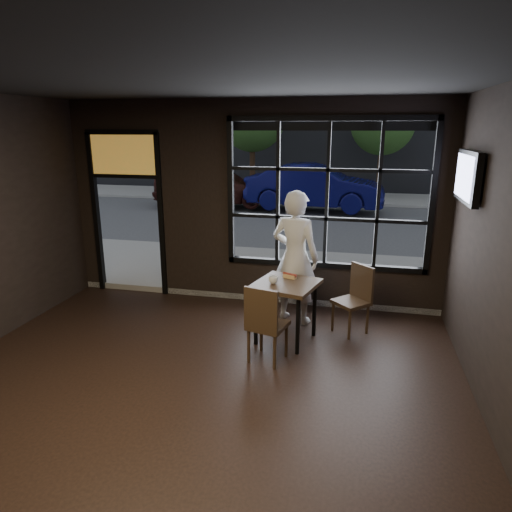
% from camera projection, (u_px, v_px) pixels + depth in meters
% --- Properties ---
extents(floor, '(6.00, 7.00, 0.02)m').
position_uv_depth(floor, '(163.00, 433.00, 4.31)').
color(floor, black).
rests_on(floor, ground).
extents(ceiling, '(6.00, 7.00, 0.02)m').
position_uv_depth(ceiling, '(140.00, 67.00, 3.43)').
color(ceiling, black).
rests_on(ceiling, ground).
extents(window_frame, '(3.06, 0.12, 2.28)m').
position_uv_depth(window_frame, '(327.00, 195.00, 6.84)').
color(window_frame, black).
rests_on(window_frame, ground).
extents(stained_transom, '(1.20, 0.06, 0.70)m').
position_uv_depth(stained_transom, '(124.00, 154.00, 7.39)').
color(stained_transom, orange).
rests_on(stained_transom, ground).
extents(street_asphalt, '(60.00, 41.00, 0.04)m').
position_uv_depth(street_asphalt, '(331.00, 176.00, 26.83)').
color(street_asphalt, '#545456').
rests_on(street_asphalt, ground).
extents(building_across, '(28.00, 12.00, 15.00)m').
position_uv_depth(building_across, '(336.00, 33.00, 23.84)').
color(building_across, '#5B5956').
rests_on(building_across, ground).
extents(cafe_table, '(0.93, 0.93, 0.82)m').
position_uv_depth(cafe_table, '(286.00, 311.00, 6.07)').
color(cafe_table, '#302115').
rests_on(cafe_table, floor).
extents(chair_near, '(0.52, 0.52, 0.99)m').
position_uv_depth(chair_near, '(268.00, 323.00, 5.52)').
color(chair_near, '#302115').
rests_on(chair_near, floor).
extents(chair_window, '(0.59, 0.59, 0.96)m').
position_uv_depth(chair_window, '(351.00, 300.00, 6.29)').
color(chair_window, '#302115').
rests_on(chair_window, floor).
extents(man, '(0.81, 0.65, 1.95)m').
position_uv_depth(man, '(295.00, 258.00, 6.54)').
color(man, silver).
rests_on(man, floor).
extents(hotdog, '(0.22, 0.15, 0.06)m').
position_uv_depth(hotdog, '(290.00, 276.00, 6.12)').
color(hotdog, tan).
rests_on(hotdog, cafe_table).
extents(cup, '(0.15, 0.15, 0.10)m').
position_uv_depth(cup, '(273.00, 280.00, 5.90)').
color(cup, silver).
rests_on(cup, cafe_table).
extents(tv, '(0.12, 1.05, 0.61)m').
position_uv_depth(tv, '(468.00, 177.00, 5.45)').
color(tv, black).
rests_on(tv, wall_right).
extents(navy_car, '(4.65, 1.90, 1.50)m').
position_uv_depth(navy_car, '(315.00, 187.00, 15.24)').
color(navy_car, '#090A40').
rests_on(navy_car, street_asphalt).
extents(maroon_car, '(4.40, 2.13, 1.45)m').
position_uv_depth(maroon_car, '(215.00, 184.00, 16.10)').
color(maroon_car, black).
rests_on(maroon_car, street_asphalt).
extents(tree_left, '(2.57, 2.57, 4.39)m').
position_uv_depth(tree_left, '(252.00, 118.00, 17.63)').
color(tree_left, '#332114').
rests_on(tree_left, street_asphalt).
extents(tree_right, '(2.43, 2.43, 4.15)m').
position_uv_depth(tree_right, '(383.00, 123.00, 17.25)').
color(tree_right, '#332114').
rests_on(tree_right, street_asphalt).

